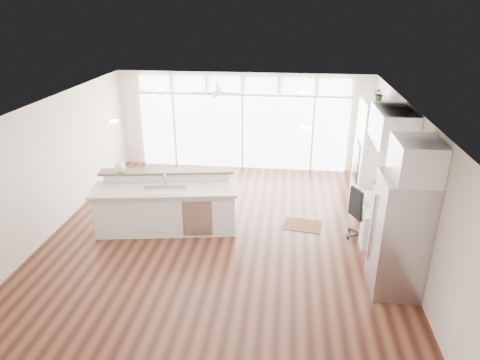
# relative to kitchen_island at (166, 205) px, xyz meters

# --- Properties ---
(floor) EXTENTS (7.00, 8.00, 0.02)m
(floor) POSITION_rel_kitchen_island_xyz_m (1.17, -0.12, -0.59)
(floor) COLOR #3A1B12
(floor) RESTS_ON ground
(ceiling) EXTENTS (7.00, 8.00, 0.02)m
(ceiling) POSITION_rel_kitchen_island_xyz_m (1.17, -0.12, 2.12)
(ceiling) COLOR silver
(ceiling) RESTS_ON wall_back
(wall_back) EXTENTS (7.00, 0.04, 2.70)m
(wall_back) POSITION_rel_kitchen_island_xyz_m (1.17, 3.88, 0.77)
(wall_back) COLOR beige
(wall_back) RESTS_ON floor
(wall_front) EXTENTS (7.00, 0.04, 2.70)m
(wall_front) POSITION_rel_kitchen_island_xyz_m (1.17, -4.12, 0.77)
(wall_front) COLOR beige
(wall_front) RESTS_ON floor
(wall_left) EXTENTS (0.04, 8.00, 2.70)m
(wall_left) POSITION_rel_kitchen_island_xyz_m (-2.33, -0.12, 0.77)
(wall_left) COLOR beige
(wall_left) RESTS_ON floor
(wall_right) EXTENTS (0.04, 8.00, 2.70)m
(wall_right) POSITION_rel_kitchen_island_xyz_m (4.67, -0.12, 0.77)
(wall_right) COLOR beige
(wall_right) RESTS_ON floor
(glass_wall) EXTENTS (5.80, 0.06, 2.08)m
(glass_wall) POSITION_rel_kitchen_island_xyz_m (1.17, 3.82, 0.47)
(glass_wall) COLOR white
(glass_wall) RESTS_ON wall_back
(transom_row) EXTENTS (5.90, 0.06, 0.40)m
(transom_row) POSITION_rel_kitchen_island_xyz_m (1.17, 3.82, 1.80)
(transom_row) COLOR white
(transom_row) RESTS_ON wall_back
(desk_window) EXTENTS (0.04, 0.85, 0.85)m
(desk_window) POSITION_rel_kitchen_island_xyz_m (4.63, 0.18, 0.97)
(desk_window) COLOR silver
(desk_window) RESTS_ON wall_right
(ceiling_fan) EXTENTS (1.16, 1.16, 0.32)m
(ceiling_fan) POSITION_rel_kitchen_island_xyz_m (0.67, 2.68, 1.90)
(ceiling_fan) COLOR silver
(ceiling_fan) RESTS_ON ceiling
(recessed_lights) EXTENTS (3.40, 3.00, 0.02)m
(recessed_lights) POSITION_rel_kitchen_island_xyz_m (1.17, 0.08, 2.10)
(recessed_lights) COLOR white
(recessed_lights) RESTS_ON ceiling
(oven_cabinet) EXTENTS (0.64, 1.20, 2.50)m
(oven_cabinet) POSITION_rel_kitchen_island_xyz_m (4.34, 1.68, 0.67)
(oven_cabinet) COLOR white
(oven_cabinet) RESTS_ON floor
(desk_nook) EXTENTS (0.72, 1.30, 0.76)m
(desk_nook) POSITION_rel_kitchen_island_xyz_m (4.30, 0.18, -0.20)
(desk_nook) COLOR white
(desk_nook) RESTS_ON floor
(upper_cabinets) EXTENTS (0.64, 1.30, 0.64)m
(upper_cabinets) POSITION_rel_kitchen_island_xyz_m (4.34, 0.18, 1.77)
(upper_cabinets) COLOR white
(upper_cabinets) RESTS_ON wall_right
(refrigerator) EXTENTS (0.76, 0.90, 2.00)m
(refrigerator) POSITION_rel_kitchen_island_xyz_m (4.28, -1.47, 0.42)
(refrigerator) COLOR #AEAEB2
(refrigerator) RESTS_ON floor
(fridge_cabinet) EXTENTS (0.64, 0.90, 0.60)m
(fridge_cabinet) POSITION_rel_kitchen_island_xyz_m (4.34, -1.47, 1.72)
(fridge_cabinet) COLOR white
(fridge_cabinet) RESTS_ON wall_right
(framed_photos) EXTENTS (0.06, 0.22, 0.80)m
(framed_photos) POSITION_rel_kitchen_island_xyz_m (4.63, 0.80, 0.82)
(framed_photos) COLOR black
(framed_photos) RESTS_ON wall_right
(kitchen_island) EXTENTS (3.08, 1.55, 1.17)m
(kitchen_island) POSITION_rel_kitchen_island_xyz_m (0.00, 0.00, 0.00)
(kitchen_island) COLOR white
(kitchen_island) RESTS_ON floor
(rug) EXTENTS (0.88, 0.69, 0.01)m
(rug) POSITION_rel_kitchen_island_xyz_m (2.83, 0.52, -0.58)
(rug) COLOR #3B2012
(rug) RESTS_ON floor
(office_chair) EXTENTS (0.74, 0.72, 1.10)m
(office_chair) POSITION_rel_kitchen_island_xyz_m (4.01, 0.14, -0.04)
(office_chair) COLOR black
(office_chair) RESTS_ON floor
(fishbowl) EXTENTS (0.24, 0.24, 0.21)m
(fishbowl) POSITION_rel_kitchen_island_xyz_m (-1.00, 0.25, 0.69)
(fishbowl) COLOR white
(fishbowl) RESTS_ON kitchen_island
(monitor) EXTENTS (0.12, 0.49, 0.40)m
(monitor) POSITION_rel_kitchen_island_xyz_m (4.22, 0.18, 0.38)
(monitor) COLOR black
(monitor) RESTS_ON desk_nook
(keyboard) EXTENTS (0.13, 0.29, 0.01)m
(keyboard) POSITION_rel_kitchen_island_xyz_m (4.05, 0.18, 0.18)
(keyboard) COLOR silver
(keyboard) RESTS_ON desk_nook
(potted_plant) EXTENTS (0.28, 0.31, 0.22)m
(potted_plant) POSITION_rel_kitchen_island_xyz_m (4.34, 1.68, 2.03)
(potted_plant) COLOR #2B5022
(potted_plant) RESTS_ON oven_cabinet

